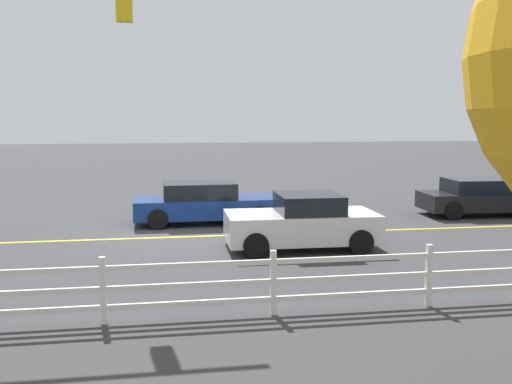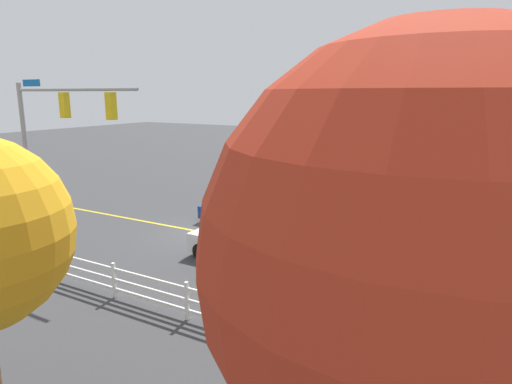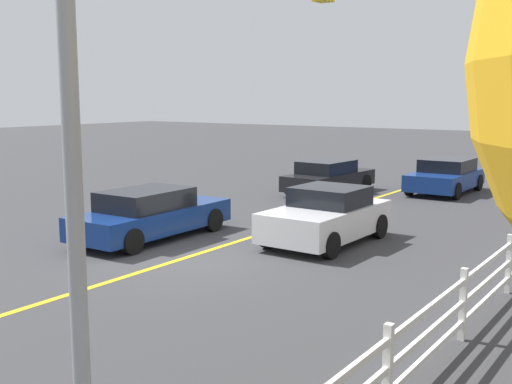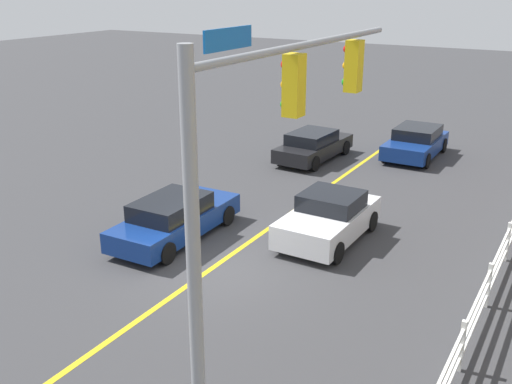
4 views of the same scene
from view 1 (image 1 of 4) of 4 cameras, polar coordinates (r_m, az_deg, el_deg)
The scene contains 6 objects.
ground_plane at distance 16.77m, azimuth -8.02°, elevation -4.46°, with size 120.00×120.00×0.00m, color #38383A.
lane_center_stripe at distance 17.31m, azimuth 5.36°, elevation -4.03°, with size 28.00×0.16×0.01m, color gold.
car_0 at distance 21.70m, azimuth 21.51°, elevation -0.47°, with size 4.42×2.02×1.30m.
car_1 at distance 18.78m, azimuth -5.09°, elevation -1.09°, with size 4.70×1.94×1.34m.
car_2 at distance 15.15m, azimuth 4.63°, elevation -3.04°, with size 3.95×2.02×1.45m.
white_rail_fence at distance 10.51m, azimuth 9.56°, elevation -8.35°, with size 26.10×0.10×1.15m.
Camera 1 is at (0.30, 16.41, 3.45)m, focal length 40.36 mm.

